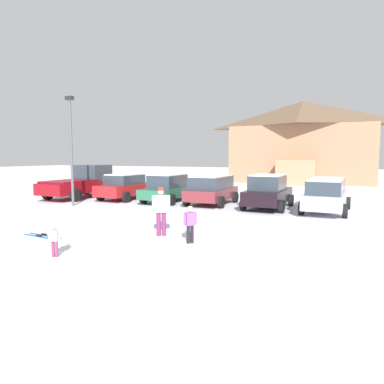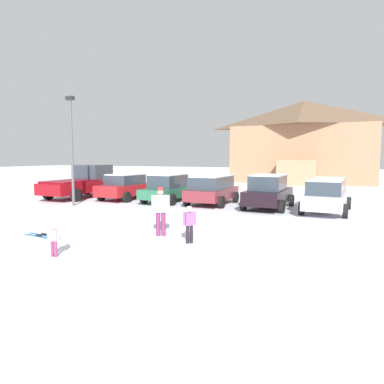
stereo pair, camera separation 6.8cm
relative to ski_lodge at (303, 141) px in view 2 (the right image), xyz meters
The scene contains 13 objects.
ground 33.49m from the ski_lodge, 93.34° to the right, with size 160.00×160.00×0.00m, color silver.
ski_lodge is the anchor object (origin of this frame).
parked_red_sedan 22.10m from the ski_lodge, 112.45° to the right, with size 2.35×4.38×1.63m.
parked_green_coupe 21.06m from the ski_lodge, 104.80° to the right, with size 2.09×4.67×1.69m.
parked_maroon_van 20.56m from the ski_lodge, 97.19° to the right, with size 2.25×4.01×1.66m.
parked_black_sedan 20.63m from the ski_lodge, 88.02° to the right, with size 2.21×4.28×1.79m.
parked_white_suv 20.97m from the ski_lodge, 80.10° to the right, with size 2.24×4.82×1.65m.
pickup_truck 23.67m from the ski_lodge, 119.62° to the right, with size 2.56×5.92×2.15m.
skier_child_in_pink_snowsuit 31.85m from the ski_lodge, 94.92° to the right, with size 0.31×0.20×0.89m.
skier_child_in_purple_jacket 28.89m from the ski_lodge, 89.98° to the right, with size 0.32×0.33×1.16m.
skier_adult_in_blue_parka 28.36m from the ski_lodge, 92.69° to the right, with size 0.55×0.41×1.67m.
pair_of_skis 30.62m from the ski_lodge, 99.40° to the right, with size 1.61×0.44×0.08m.
lamp_post 25.58m from the ski_lodge, 111.40° to the right, with size 0.44×0.24×5.94m.
Camera 2 is at (6.37, -5.02, 2.69)m, focal length 32.00 mm.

